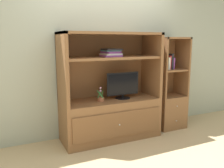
{
  "coord_description": "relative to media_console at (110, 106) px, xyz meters",
  "views": [
    {
      "loc": [
        -1.49,
        -2.86,
        1.52
      ],
      "look_at": [
        0.0,
        0.35,
        0.88
      ],
      "focal_mm": 38.05,
      "sensor_mm": 36.0,
      "label": 1
    }
  ],
  "objects": [
    {
      "name": "upright_book_row",
      "position": [
        1.06,
        -0.01,
        0.64
      ],
      "size": [
        0.22,
        0.17,
        0.27
      ],
      "color": "#338C4C",
      "rests_on": "bookshelf_tall"
    },
    {
      "name": "painted_rear_wall",
      "position": [
        0.0,
        0.34,
        0.89
      ],
      "size": [
        6.0,
        0.1,
        2.8
      ],
      "primitive_type": "cube",
      "color": "#ADB29E",
      "rests_on": "ground_plane"
    },
    {
      "name": "tv_monitor",
      "position": [
        0.2,
        -0.02,
        0.32
      ],
      "size": [
        0.54,
        0.24,
        0.41
      ],
      "color": "black",
      "rests_on": "media_console"
    },
    {
      "name": "ground_plane",
      "position": [
        0.0,
        -0.41,
        -0.51
      ],
      "size": [
        8.0,
        8.0,
        0.0
      ],
      "primitive_type": "plane",
      "color": "tan"
    },
    {
      "name": "potted_plant",
      "position": [
        -0.19,
        -0.06,
        0.17
      ],
      "size": [
        0.11,
        0.1,
        0.22
      ],
      "color": "#B26642",
      "rests_on": "media_console"
    },
    {
      "name": "magazine_stack",
      "position": [
        0.0,
        -0.01,
        0.83
      ],
      "size": [
        0.29,
        0.31,
        0.12
      ],
      "color": "purple",
      "rests_on": "media_console"
    },
    {
      "name": "media_console",
      "position": [
        0.0,
        0.0,
        0.0
      ],
      "size": [
        1.53,
        0.61,
        1.64
      ],
      "color": "brown",
      "rests_on": "ground_plane"
    },
    {
      "name": "bookshelf_tall",
      "position": [
        1.14,
        0.0,
        0.01
      ],
      "size": [
        0.51,
        0.42,
        1.58
      ],
      "color": "brown",
      "rests_on": "ground_plane"
    }
  ]
}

